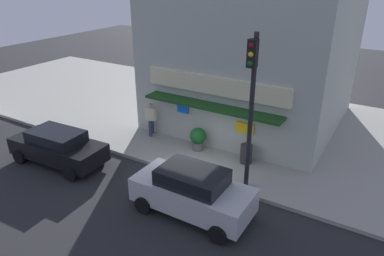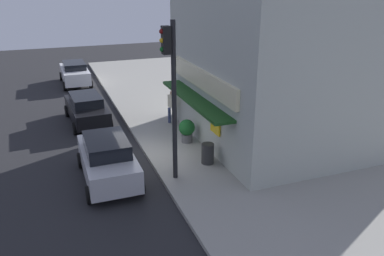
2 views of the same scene
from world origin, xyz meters
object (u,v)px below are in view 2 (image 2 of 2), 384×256
parked_car_silver (107,159)px  parked_car_black (87,108)px  parked_car_white (75,73)px  pedestrian (172,105)px  potted_plant_by_doorway (187,129)px  trash_can (208,153)px  traffic_light (171,83)px

parked_car_silver → parked_car_black: parked_car_silver is taller
parked_car_white → parked_car_black: bearing=-1.0°
pedestrian → parked_car_silver: (5.03, -4.25, -0.23)m
potted_plant_by_doorway → parked_car_silver: bearing=-62.2°
trash_can → potted_plant_by_doorway: size_ratio=0.78×
traffic_light → parked_car_white: size_ratio=1.31×
parked_car_white → parked_car_silver: (15.85, -0.15, 0.03)m
trash_can → parked_car_black: size_ratio=0.19×
parked_car_white → traffic_light: bearing=7.3°
potted_plant_by_doorway → parked_car_silver: parked_car_silver is taller
pedestrian → parked_car_silver: bearing=-40.2°
traffic_light → parked_car_white: bearing=-172.7°
potted_plant_by_doorway → parked_car_black: bearing=-140.2°
traffic_light → parked_car_silver: (-1.03, -2.32, -3.05)m
trash_can → pedestrian: pedestrian is taller
traffic_light → parked_car_white: 17.29m
pedestrian → traffic_light: bearing=-17.7°
trash_can → parked_car_white: bearing=-166.3°
potted_plant_by_doorway → parked_car_black: 6.31m
traffic_light → trash_can: 3.85m
parked_car_white → pedestrian: bearing=20.8°
parked_car_black → traffic_light: bearing=16.2°
parked_car_silver → pedestrian: bearing=139.8°
traffic_light → parked_car_silver: size_ratio=1.40×
parked_car_black → parked_car_white: bearing=179.0°
pedestrian → potted_plant_by_doorway: (2.90, -0.22, -0.33)m
trash_can → traffic_light: bearing=-67.6°
trash_can → potted_plant_by_doorway: bearing=-179.0°
parked_car_white → parked_car_black: parked_car_white is taller
potted_plant_by_doorway → parked_car_black: size_ratio=0.25×
traffic_light → potted_plant_by_doorway: 4.78m
parked_car_white → parked_car_black: 8.88m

